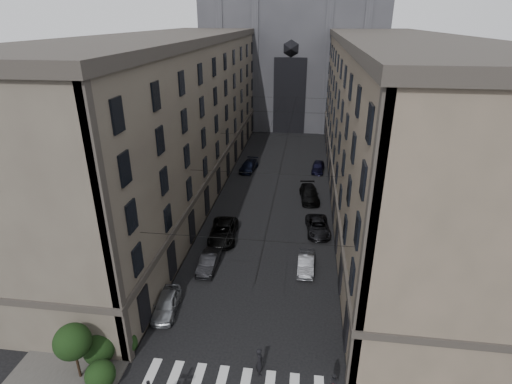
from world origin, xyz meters
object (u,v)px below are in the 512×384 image
at_px(car_right_near, 306,263).
at_px(gothic_tower, 294,33).
at_px(pedestrian, 260,361).
at_px(car_left_midnear, 209,262).
at_px(car_right_far, 318,167).
at_px(car_left_midfar, 223,231).
at_px(car_right_midfar, 309,194).
at_px(car_left_near, 167,304).
at_px(car_left_far, 249,166).
at_px(car_right_midnear, 318,226).

bearing_deg(car_right_near, gothic_tower, 94.59).
bearing_deg(gothic_tower, pedestrian, -88.73).
distance_m(car_left_midnear, car_right_near, 8.64).
bearing_deg(car_left_midnear, pedestrian, -60.59).
height_order(car_right_far, pedestrian, pedestrian).
bearing_deg(pedestrian, car_right_near, -25.52).
distance_m(car_left_midfar, car_right_midfar, 13.63).
bearing_deg(car_left_near, car_right_near, 28.65).
xyz_separation_m(car_right_midfar, pedestrian, (-2.82, -26.83, 0.23)).
xyz_separation_m(car_left_far, car_right_far, (10.07, 0.84, 0.03)).
bearing_deg(car_right_far, pedestrian, -91.12).
relative_size(car_left_near, car_left_midfar, 0.74).
relative_size(car_left_midnear, car_right_midfar, 0.78).
height_order(car_left_near, car_right_midnear, car_left_near).
relative_size(car_left_near, car_left_midnear, 1.01).
bearing_deg(car_right_near, pedestrian, -102.40).
height_order(car_left_far, car_right_far, car_right_far).
bearing_deg(car_right_midfar, pedestrian, -102.83).
distance_m(gothic_tower, car_right_midnear, 53.05).
distance_m(car_left_near, car_right_midfar, 24.40).
bearing_deg(gothic_tower, car_left_midfar, -94.58).
bearing_deg(pedestrian, car_right_far, -18.93).
xyz_separation_m(car_right_near, pedestrian, (-2.67, -11.80, 0.34)).
xyz_separation_m(car_right_midnear, car_right_far, (0.19, 18.14, 0.03)).
relative_size(car_right_midnear, pedestrian, 2.49).
bearing_deg(car_right_near, car_left_midfar, 152.66).
distance_m(car_left_midfar, car_right_midnear, 9.84).
distance_m(car_left_near, car_right_near, 12.52).
relative_size(car_right_near, car_right_midnear, 0.81).
distance_m(gothic_tower, pedestrian, 70.68).
bearing_deg(pedestrian, car_left_midnear, 15.90).
relative_size(car_right_far, pedestrian, 2.12).
distance_m(car_left_near, car_left_midnear, 6.27).
relative_size(car_right_midnear, car_right_midfar, 0.94).
relative_size(car_left_midnear, car_left_midfar, 0.73).
bearing_deg(car_right_midfar, car_left_near, -122.44).
distance_m(car_left_far, car_right_midnear, 19.93).
distance_m(car_left_near, car_left_far, 31.24).
bearing_deg(car_right_midfar, car_right_far, 76.54).
height_order(car_left_midfar, car_right_far, car_left_midfar).
distance_m(car_left_midfar, car_right_far, 22.82).
bearing_deg(car_right_midnear, car_left_near, -135.19).
bearing_deg(car_left_near, car_right_midfar, 59.18).
xyz_separation_m(car_left_near, car_left_far, (1.64, 31.20, -0.02)).
distance_m(car_left_midnear, car_right_far, 27.85).
bearing_deg(car_left_near, car_left_midnear, 67.93).
distance_m(car_left_midnear, car_left_midfar, 5.40).
height_order(gothic_tower, car_left_far, gothic_tower).
bearing_deg(car_left_midnear, car_right_far, 69.96).
bearing_deg(car_right_near, car_right_midnear, 81.16).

